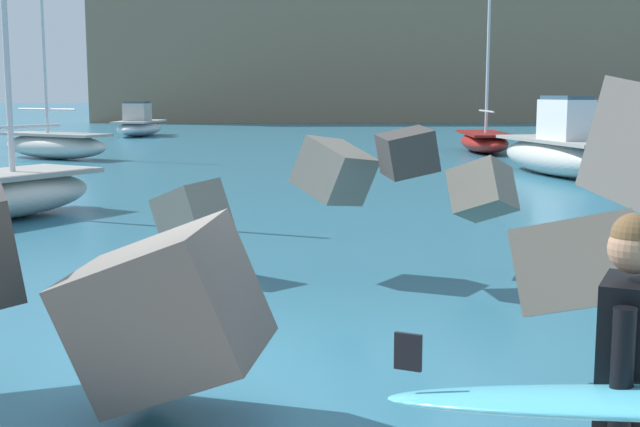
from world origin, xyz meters
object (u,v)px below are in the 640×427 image
at_px(surfer_with_board, 633,397).
at_px(mooring_buoy_inner, 541,136).
at_px(boat_mid_left, 484,140).
at_px(boat_far_left, 558,150).
at_px(boat_far_centre, 139,125).
at_px(boat_mid_centre, 1,192).
at_px(boat_near_right, 55,144).
at_px(mooring_buoy_middle, 538,137).

bearing_deg(surfer_with_board, mooring_buoy_inner, 73.96).
height_order(boat_mid_left, boat_far_left, boat_mid_left).
bearing_deg(surfer_with_board, boat_far_centre, 102.73).
bearing_deg(boat_mid_centre, boat_mid_left, 52.78).
bearing_deg(boat_near_right, boat_far_left, -22.50).
relative_size(surfer_with_board, mooring_buoy_inner, 4.61).
xyz_separation_m(surfer_with_board, boat_far_centre, (-10.31, 45.63, -0.64)).
height_order(boat_far_left, boat_far_centre, boat_far_left).
distance_m(boat_far_centre, mooring_buoy_inner, 22.54).
height_order(boat_mid_centre, boat_far_centre, boat_mid_centre).
xyz_separation_m(boat_mid_left, mooring_buoy_middle, (4.47, 7.46, -0.28)).
bearing_deg(boat_far_centre, boat_mid_left, -38.95).
height_order(boat_near_right, mooring_buoy_middle, boat_near_right).
relative_size(boat_near_right, boat_mid_left, 0.95).
height_order(boat_near_right, boat_far_left, boat_near_right).
distance_m(boat_near_right, mooring_buoy_inner, 24.95).
xyz_separation_m(boat_mid_left, boat_far_centre, (-16.97, 13.71, 0.14)).
xyz_separation_m(boat_near_right, boat_far_centre, (0.14, 16.73, 0.07)).
relative_size(boat_far_left, boat_far_centre, 1.20).
xyz_separation_m(boat_near_right, boat_far_left, (17.06, -7.07, 0.21)).
bearing_deg(boat_near_right, surfer_with_board, -70.12).
height_order(surfer_with_board, boat_mid_left, boat_mid_left).
height_order(boat_mid_left, boat_far_centre, boat_mid_left).
bearing_deg(mooring_buoy_middle, boat_near_right, -154.11).
xyz_separation_m(boat_far_left, boat_far_centre, (-16.92, 23.80, -0.14)).
bearing_deg(mooring_buoy_middle, boat_far_centre, 163.72).
bearing_deg(mooring_buoy_inner, boat_near_right, -152.30).
bearing_deg(boat_near_right, mooring_buoy_middle, 25.89).
bearing_deg(mooring_buoy_middle, surfer_with_board, -105.78).
distance_m(boat_near_right, boat_mid_centre, 15.61).
bearing_deg(mooring_buoy_inner, surfer_with_board, -106.04).
xyz_separation_m(boat_near_right, boat_mid_centre, (3.21, -15.28, -0.04)).
height_order(surfer_with_board, boat_near_right, boat_near_right).
height_order(boat_far_left, mooring_buoy_inner, boat_far_left).
distance_m(surfer_with_board, boat_near_right, 30.73).
bearing_deg(boat_far_centre, boat_far_left, -54.59).
relative_size(boat_mid_left, boat_mid_centre, 1.16).
distance_m(boat_near_right, boat_far_centre, 16.73).
bearing_deg(boat_far_left, mooring_buoy_middle, 75.57).
distance_m(boat_mid_centre, mooring_buoy_inner, 32.85).
height_order(boat_mid_centre, mooring_buoy_inner, boat_mid_centre).
bearing_deg(boat_mid_left, boat_far_centre, 141.05).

